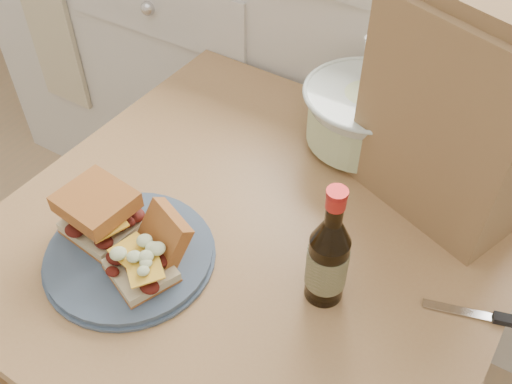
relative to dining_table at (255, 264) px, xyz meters
The scene contains 9 objects.
cabinet_run 0.75m from the dining_table, 95.26° to the left, with size 2.50×0.64×0.94m.
dining_table is the anchor object (origin of this frame).
plate 0.24m from the dining_table, 130.13° to the right, with size 0.27×0.27×0.02m, color #42546C.
sandwich_left 0.30m from the dining_table, 143.70° to the right, with size 0.12×0.11×0.08m.
sandwich_right 0.24m from the dining_table, 118.13° to the right, with size 0.12×0.16×0.08m.
coleslaw_bowl 0.34m from the dining_table, 78.78° to the left, with size 0.24×0.24×0.24m.
beer_bottle 0.25m from the dining_table, 19.96° to the right, with size 0.06×0.06×0.22m.
knife 0.42m from the dining_table, ahead, with size 0.17×0.06×0.01m.
paper_bag 0.44m from the dining_table, 45.88° to the left, with size 0.28×0.18×0.36m, color #9A6E4A.
Camera 1 is at (0.41, 0.42, 1.42)m, focal length 40.00 mm.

